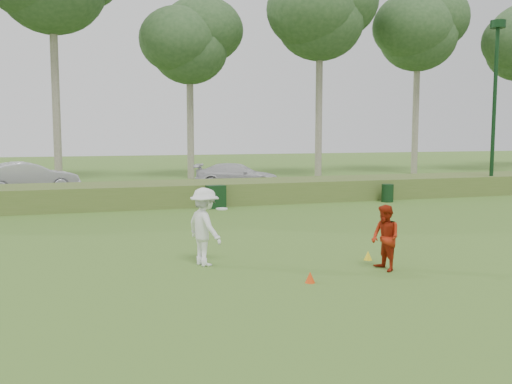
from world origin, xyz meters
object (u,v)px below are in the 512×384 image
object	(u,v)px
utility_cabinet	(216,197)
car_mid	(28,178)
player_red	(385,238)
lamp_post	(496,77)
cone_orange	(310,277)
cone_yellow	(368,256)
player_white	(205,227)
trash_bin	(387,193)
car_right	(237,176)

from	to	relation	value
utility_cabinet	car_mid	distance (m)	10.48
player_red	car_mid	world-z (taller)	car_mid
lamp_post	car_mid	distance (m)	22.70
player_red	car_mid	size ratio (longest dim) A/B	0.32
cone_orange	car_mid	bearing A→B (deg)	109.76
lamp_post	cone_yellow	size ratio (longest dim) A/B	37.80
cone_orange	cone_yellow	bearing A→B (deg)	35.10
utility_cabinet	car_mid	bearing A→B (deg)	130.21
player_white	utility_cabinet	distance (m)	9.61
lamp_post	player_white	bearing A→B (deg)	-148.11
cone_yellow	lamp_post	bearing A→B (deg)	40.91
lamp_post	player_red	bearing A→B (deg)	-136.82
player_red	cone_yellow	size ratio (longest dim) A/B	6.72
trash_bin	player_white	bearing A→B (deg)	-137.81
trash_bin	player_red	bearing A→B (deg)	-120.49
lamp_post	cone_orange	distance (m)	19.70
player_white	trash_bin	world-z (taller)	player_white
car_mid	cone_yellow	bearing A→B (deg)	-169.00
utility_cabinet	lamp_post	bearing A→B (deg)	-2.06
player_red	cone_orange	xyz separation A→B (m)	(-1.96, -0.46, -0.61)
cone_orange	cone_yellow	xyz separation A→B (m)	(2.11, 1.48, -0.01)
car_right	player_red	bearing A→B (deg)	-164.16
utility_cabinet	car_right	xyz separation A→B (m)	(2.82, 7.01, 0.25)
player_white	player_red	xyz separation A→B (m)	(3.67, -1.67, -0.16)
cone_orange	trash_bin	size ratio (longest dim) A/B	0.29
lamp_post	trash_bin	bearing A→B (deg)	-170.74
cone_orange	utility_cabinet	xyz separation A→B (m)	(0.74, 11.41, 0.34)
cone_orange	utility_cabinet	size ratio (longest dim) A/B	0.25
trash_bin	car_mid	bearing A→B (deg)	153.26
player_red	cone_yellow	xyz separation A→B (m)	(0.14, 1.02, -0.62)
player_red	cone_orange	world-z (taller)	player_red
cone_yellow	car_mid	bearing A→B (deg)	117.12
trash_bin	car_mid	world-z (taller)	car_mid
cone_yellow	trash_bin	world-z (taller)	trash_bin
cone_orange	trash_bin	bearing A→B (deg)	53.49
cone_yellow	utility_cabinet	distance (m)	10.03
utility_cabinet	car_mid	xyz separation A→B (m)	(-7.47, 7.34, 0.36)
cone_yellow	utility_cabinet	size ratio (longest dim) A/B	0.24
player_red	cone_orange	size ratio (longest dim) A/B	6.41
car_mid	car_right	bearing A→B (deg)	-107.96
lamp_post	cone_yellow	bearing A→B (deg)	-139.09
lamp_post	trash_bin	world-z (taller)	lamp_post
player_red	car_right	xyz separation A→B (m)	(1.59, 17.96, -0.02)
utility_cabinet	car_right	bearing A→B (deg)	62.81
lamp_post	car_right	size ratio (longest dim) A/B	1.84
lamp_post	player_red	xyz separation A→B (m)	(-12.50, -11.73, -4.87)
player_white	trash_bin	distance (m)	13.49
player_red	car_right	size ratio (longest dim) A/B	0.33
car_mid	cone_orange	bearing A→B (deg)	-176.36
cone_orange	utility_cabinet	distance (m)	11.44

